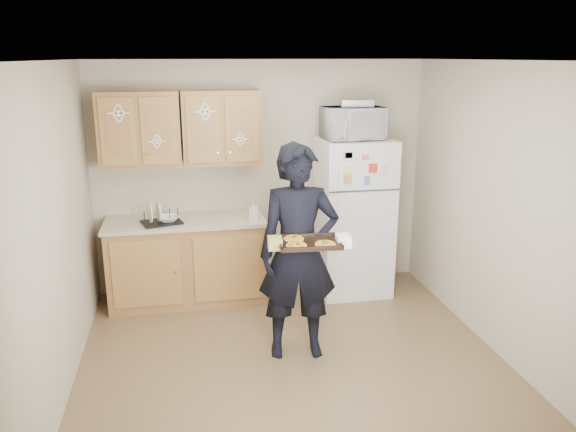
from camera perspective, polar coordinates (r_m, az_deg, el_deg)
The scene contains 22 objects.
floor at distance 4.97m, azimuth 0.52°, elevation -14.65°, with size 3.60×3.60×0.00m, color brown.
ceiling at distance 4.28m, azimuth 0.61°, elevation 15.53°, with size 3.60×3.60×0.00m, color white.
wall_back at distance 6.19m, azimuth -2.73°, elevation 3.98°, with size 3.60×0.04×2.50m, color #B7AD94.
wall_front at distance 2.84m, azimuth 7.87°, elevation -10.97°, with size 3.60×0.04×2.50m, color #B7AD94.
wall_left at distance 4.49m, azimuth -22.60°, elevation -1.90°, with size 0.04×3.60×2.50m, color #B7AD94.
wall_right at distance 5.12m, azimuth 20.71°, elevation 0.41°, with size 0.04×3.60×2.50m, color #B7AD94.
refrigerator at distance 6.14m, azimuth 6.62°, elevation -0.05°, with size 0.75×0.70×1.70m, color white.
base_cabinet at distance 6.05m, azimuth -10.21°, elevation -4.64°, with size 1.60×0.60×0.86m, color brown.
countertop at distance 5.91m, azimuth -10.42°, elevation -0.55°, with size 1.64×0.64×0.04m, color beige.
upper_cab_left at distance 5.87m, azimuth -14.85°, elevation 8.51°, with size 0.80×0.33×0.75m, color brown.
upper_cab_right at distance 5.87m, azimuth -6.76°, elevation 8.93°, with size 0.80×0.33×0.75m, color brown.
cereal_box at distance 6.74m, azimuth 10.03°, elevation -4.92°, with size 0.20×0.07×0.32m, color gold.
person at distance 4.74m, azimuth 1.07°, elevation -3.77°, with size 0.68×0.45×1.86m, color black.
baking_tray at distance 4.41m, azimuth 2.18°, elevation -2.76°, with size 0.48×0.35×0.04m, color black.
pizza_front_left at distance 4.32m, azimuth 0.86°, elevation -2.93°, with size 0.16×0.16×0.02m, color orange.
pizza_front_right at distance 4.35m, azimuth 3.81°, elevation -2.82°, with size 0.16×0.16×0.02m, color orange.
pizza_back_left at distance 4.47m, azimuth 0.60°, elevation -2.27°, with size 0.16×0.16×0.02m, color orange.
microwave at distance 5.88m, azimuth 6.61°, elevation 9.35°, with size 0.60×0.41×0.33m, color white.
foil_pan at distance 5.90m, azimuth 6.96°, elevation 11.32°, with size 0.33×0.23×0.07m, color #ACABB2.
dish_rack at distance 5.80m, azimuth -12.74°, elevation 0.00°, with size 0.38×0.28×0.15m, color black.
bowl at distance 5.81m, azimuth -12.07°, elevation -0.25°, with size 0.22×0.22×0.05m, color silver.
soap_bottle at distance 5.79m, azimuth -3.57°, elevation 0.60°, with size 0.09×0.09×0.20m, color white.
Camera 1 is at (-0.85, -4.20, 2.53)m, focal length 35.00 mm.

